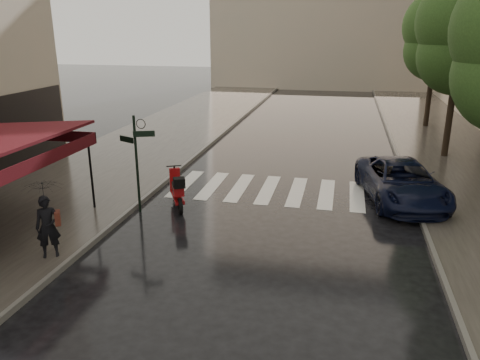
% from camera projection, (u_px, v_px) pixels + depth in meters
% --- Properties ---
extents(ground, '(120.00, 120.00, 0.00)m').
position_uv_depth(ground, '(135.00, 258.00, 11.92)').
color(ground, black).
rests_on(ground, ground).
extents(sidewalk_near, '(6.00, 60.00, 0.12)m').
position_uv_depth(sidewalk_near, '(153.00, 141.00, 23.98)').
color(sidewalk_near, '#38332D').
rests_on(sidewalk_near, ground).
extents(sidewalk_far, '(5.50, 60.00, 0.12)m').
position_uv_depth(sidewalk_far, '(462.00, 158.00, 20.92)').
color(sidewalk_far, '#38332D').
rests_on(sidewalk_far, ground).
extents(curb_near, '(0.12, 60.00, 0.16)m').
position_uv_depth(curb_near, '(210.00, 144.00, 23.34)').
color(curb_near, '#595651').
rests_on(curb_near, ground).
extents(curb_far, '(0.12, 60.00, 0.16)m').
position_uv_depth(curb_far, '(396.00, 154.00, 21.50)').
color(curb_far, '#595651').
rests_on(curb_far, ground).
extents(crosswalk, '(7.85, 3.20, 0.01)m').
position_uv_depth(crosswalk, '(282.00, 190.00, 16.88)').
color(crosswalk, silver).
rests_on(crosswalk, ground).
extents(signpost, '(1.17, 0.29, 3.10)m').
position_uv_depth(signpost, '(137.00, 156.00, 14.39)').
color(signpost, black).
rests_on(signpost, ground).
extents(tree_mid, '(3.80, 3.80, 8.34)m').
position_uv_depth(tree_mid, '(462.00, 28.00, 19.36)').
color(tree_mid, black).
rests_on(tree_mid, sidewalk_far).
extents(tree_far, '(3.80, 3.80, 8.16)m').
position_uv_depth(tree_far, '(437.00, 31.00, 25.86)').
color(tree_far, black).
rests_on(tree_far, sidewalk_far).
extents(pedestrian_with_umbrella, '(1.31, 1.31, 2.41)m').
position_uv_depth(pedestrian_with_umbrella, '(44.00, 196.00, 11.29)').
color(pedestrian_with_umbrella, black).
rests_on(pedestrian_with_umbrella, sidewalk_near).
extents(scooter, '(1.04, 1.71, 1.23)m').
position_uv_depth(scooter, '(177.00, 191.00, 15.15)').
color(scooter, black).
rests_on(scooter, ground).
extents(parked_car, '(3.15, 5.21, 1.35)m').
position_uv_depth(parked_car, '(401.00, 181.00, 15.72)').
color(parked_car, black).
rests_on(parked_car, ground).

